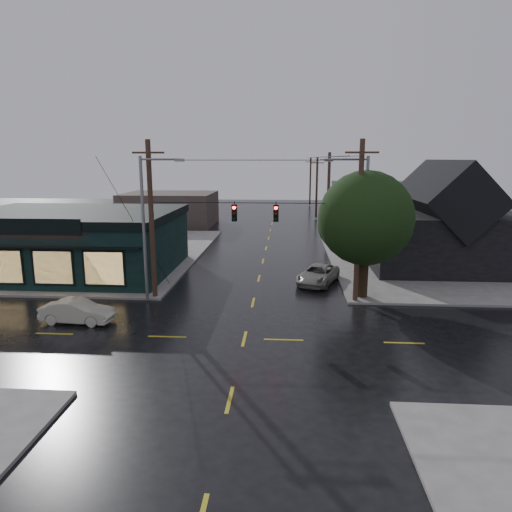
# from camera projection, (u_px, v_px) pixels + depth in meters

# --- Properties ---
(ground_plane) EXTENTS (160.00, 160.00, 0.00)m
(ground_plane) POSITION_uv_depth(u_px,v_px,m) (244.00, 339.00, 23.22)
(ground_plane) COLOR black
(sidewalk_nw) EXTENTS (28.00, 28.00, 0.15)m
(sidewalk_nw) POSITION_uv_depth(u_px,v_px,m) (58.00, 253.00, 44.04)
(sidewalk_nw) COLOR slate
(sidewalk_nw) RESTS_ON ground
(sidewalk_ne) EXTENTS (28.00, 28.00, 0.15)m
(sidewalk_ne) POSITION_uv_depth(u_px,v_px,m) (484.00, 259.00, 41.39)
(sidewalk_ne) COLOR slate
(sidewalk_ne) RESTS_ON ground
(pizza_shop) EXTENTS (16.30, 12.34, 4.90)m
(pizza_shop) POSITION_uv_depth(u_px,v_px,m) (72.00, 241.00, 36.31)
(pizza_shop) COLOR black
(pizza_shop) RESTS_ON ground
(ne_building) EXTENTS (12.60, 11.60, 8.75)m
(ne_building) POSITION_uv_depth(u_px,v_px,m) (443.00, 214.00, 37.87)
(ne_building) COLOR black
(ne_building) RESTS_ON ground
(corner_tree) EXTENTS (6.02, 6.02, 8.16)m
(corner_tree) POSITION_uv_depth(u_px,v_px,m) (366.00, 219.00, 28.84)
(corner_tree) COLOR black
(corner_tree) RESTS_ON ground
(utility_pole_nw) EXTENTS (2.00, 0.32, 10.15)m
(utility_pole_nw) POSITION_uv_depth(u_px,v_px,m) (155.00, 298.00, 29.99)
(utility_pole_nw) COLOR black
(utility_pole_nw) RESTS_ON ground
(utility_pole_ne) EXTENTS (2.00, 0.32, 10.15)m
(utility_pole_ne) POSITION_uv_depth(u_px,v_px,m) (355.00, 302.00, 29.13)
(utility_pole_ne) COLOR black
(utility_pole_ne) RESTS_ON ground
(utility_pole_far_a) EXTENTS (2.00, 0.32, 9.65)m
(utility_pole_far_a) POSITION_uv_depth(u_px,v_px,m) (327.00, 242.00, 50.10)
(utility_pole_far_a) COLOR black
(utility_pole_far_a) RESTS_ON ground
(utility_pole_far_b) EXTENTS (2.00, 0.32, 9.15)m
(utility_pole_far_b) POSITION_uv_depth(u_px,v_px,m) (316.00, 219.00, 69.61)
(utility_pole_far_b) COLOR black
(utility_pole_far_b) RESTS_ON ground
(utility_pole_far_c) EXTENTS (2.00, 0.32, 9.15)m
(utility_pole_far_c) POSITION_uv_depth(u_px,v_px,m) (310.00, 205.00, 89.13)
(utility_pole_far_c) COLOR black
(utility_pole_far_c) RESTS_ON ground
(span_signal_assembly) EXTENTS (13.00, 0.48, 1.23)m
(span_signal_assembly) POSITION_uv_depth(u_px,v_px,m) (255.00, 213.00, 28.36)
(span_signal_assembly) COLOR black
(span_signal_assembly) RESTS_ON ground
(streetlight_nw) EXTENTS (5.40, 0.30, 9.15)m
(streetlight_nw) POSITION_uv_depth(u_px,v_px,m) (148.00, 301.00, 29.33)
(streetlight_nw) COLOR slate
(streetlight_nw) RESTS_ON ground
(streetlight_ne) EXTENTS (5.40, 0.30, 9.15)m
(streetlight_ne) POSITION_uv_depth(u_px,v_px,m) (361.00, 299.00, 29.78)
(streetlight_ne) COLOR slate
(streetlight_ne) RESTS_ON ground
(bg_building_west) EXTENTS (12.00, 10.00, 4.40)m
(bg_building_west) POSITION_uv_depth(u_px,v_px,m) (170.00, 209.00, 62.71)
(bg_building_west) COLOR #40322E
(bg_building_west) RESTS_ON ground
(bg_building_east) EXTENTS (14.00, 12.00, 5.60)m
(bg_building_east) POSITION_uv_depth(u_px,v_px,m) (384.00, 202.00, 65.47)
(bg_building_east) COLOR #2A2A30
(bg_building_east) RESTS_ON ground
(sedan_cream) EXTENTS (4.05, 1.64, 1.31)m
(sedan_cream) POSITION_uv_depth(u_px,v_px,m) (77.00, 311.00, 25.39)
(sedan_cream) COLOR #B4B29E
(sedan_cream) RESTS_ON ground
(suv_silver) EXTENTS (3.78, 5.29, 1.34)m
(suv_silver) POSITION_uv_depth(u_px,v_px,m) (318.00, 275.00, 33.37)
(suv_silver) COLOR gray
(suv_silver) RESTS_ON ground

